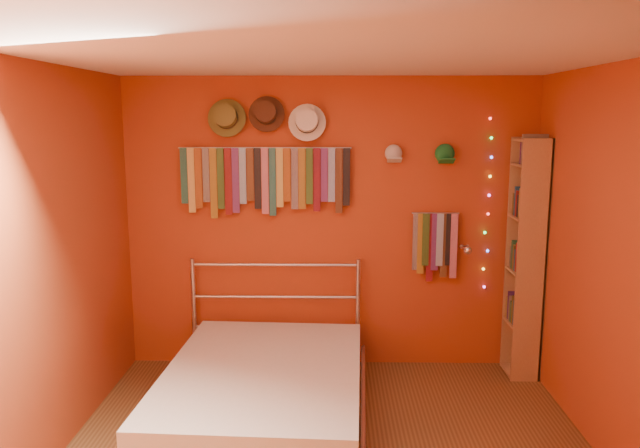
# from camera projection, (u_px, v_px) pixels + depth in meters

# --- Properties ---
(back_wall) EXTENTS (3.50, 0.02, 2.50)m
(back_wall) POSITION_uv_depth(u_px,v_px,m) (330.00, 224.00, 5.36)
(back_wall) COLOR #A83E1B
(back_wall) RESTS_ON ground
(right_wall) EXTENTS (0.02, 3.50, 2.50)m
(right_wall) POSITION_uv_depth(u_px,v_px,m) (632.00, 278.00, 3.60)
(right_wall) COLOR #A83E1B
(right_wall) RESTS_ON ground
(left_wall) EXTENTS (0.02, 3.50, 2.50)m
(left_wall) POSITION_uv_depth(u_px,v_px,m) (32.00, 275.00, 3.67)
(left_wall) COLOR #A83E1B
(left_wall) RESTS_ON ground
(ceiling) EXTENTS (3.50, 3.50, 0.02)m
(ceiling) POSITION_uv_depth(u_px,v_px,m) (330.00, 55.00, 3.42)
(ceiling) COLOR white
(ceiling) RESTS_ON back_wall
(tie_rack) EXTENTS (1.45, 0.03, 0.60)m
(tie_rack) POSITION_uv_depth(u_px,v_px,m) (264.00, 177.00, 5.23)
(tie_rack) COLOR silver
(tie_rack) RESTS_ON back_wall
(small_tie_rack) EXTENTS (0.40, 0.03, 0.60)m
(small_tie_rack) POSITION_uv_depth(u_px,v_px,m) (435.00, 242.00, 5.30)
(small_tie_rack) COLOR silver
(small_tie_rack) RESTS_ON back_wall
(fedora_olive) EXTENTS (0.32, 0.17, 0.31)m
(fedora_olive) POSITION_uv_depth(u_px,v_px,m) (226.00, 117.00, 5.12)
(fedora_olive) COLOR olive
(fedora_olive) RESTS_ON back_wall
(fedora_brown) EXTENTS (0.30, 0.16, 0.29)m
(fedora_brown) POSITION_uv_depth(u_px,v_px,m) (266.00, 113.00, 5.11)
(fedora_brown) COLOR #482919
(fedora_brown) RESTS_ON back_wall
(fedora_white) EXTENTS (0.31, 0.17, 0.31)m
(fedora_white) POSITION_uv_depth(u_px,v_px,m) (307.00, 121.00, 5.11)
(fedora_white) COLOR white
(fedora_white) RESTS_ON back_wall
(cap_white) EXTENTS (0.16, 0.20, 0.16)m
(cap_white) POSITION_uv_depth(u_px,v_px,m) (393.00, 154.00, 5.19)
(cap_white) COLOR silver
(cap_white) RESTS_ON back_wall
(cap_green) EXTENTS (0.17, 0.22, 0.17)m
(cap_green) POSITION_uv_depth(u_px,v_px,m) (445.00, 154.00, 5.18)
(cap_green) COLOR #1B7932
(cap_green) RESTS_ON back_wall
(fairy_lights) EXTENTS (0.05, 0.02, 1.46)m
(fairy_lights) POSITION_uv_depth(u_px,v_px,m) (488.00, 205.00, 5.26)
(fairy_lights) COLOR #FF3333
(fairy_lights) RESTS_ON back_wall
(reading_lamp) EXTENTS (0.07, 0.29, 0.08)m
(reading_lamp) POSITION_uv_depth(u_px,v_px,m) (467.00, 250.00, 5.15)
(reading_lamp) COLOR silver
(reading_lamp) RESTS_ON back_wall
(bookshelf) EXTENTS (0.25, 0.34, 2.00)m
(bookshelf) POSITION_uv_depth(u_px,v_px,m) (530.00, 257.00, 5.15)
(bookshelf) COLOR #A36949
(bookshelf) RESTS_ON ground
(bed) EXTENTS (1.55, 2.03, 0.97)m
(bed) POSITION_uv_depth(u_px,v_px,m) (264.00, 392.00, 4.45)
(bed) COLOR silver
(bed) RESTS_ON ground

